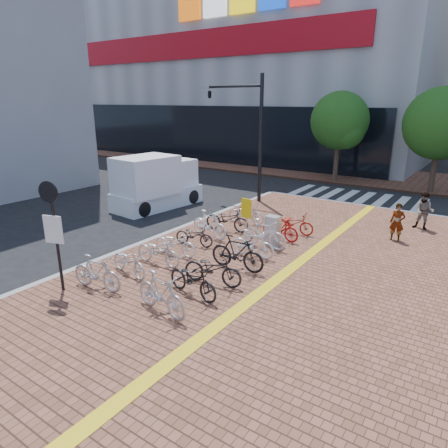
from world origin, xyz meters
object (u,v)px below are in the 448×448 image
Objects in this scene: bike_11 at (237,253)px; traffic_light_pole at (236,115)px; bike_1 at (129,262)px; bike_9 at (193,280)px; bike_2 at (158,251)px; bike_14 at (280,228)px; bike_5 at (209,224)px; pedestrian_b at (424,211)px; bike_10 at (213,269)px; bike_8 at (161,294)px; yellow_sign at (246,212)px; pedestrian_a at (397,222)px; bike_7 at (246,214)px; bike_4 at (194,235)px; notice_sign at (53,223)px; bike_0 at (97,273)px; bike_15 at (293,223)px; utility_box at (273,230)px; bike_6 at (227,219)px; bike_3 at (175,243)px; bike_13 at (264,234)px; box_truck at (156,183)px; bike_12 at (253,244)px.

traffic_light_pole reaches higher than bike_11.
bike_9 reaches higher than bike_1.
bike_14 is (2.30, 4.58, 0.02)m from bike_2.
bike_5 is 9.28m from pedestrian_b.
bike_10 is 10.45m from pedestrian_b.
yellow_sign reaches higher than bike_8.
bike_2 is 1.19× the size of pedestrian_a.
yellow_sign is (1.25, -2.08, 0.75)m from bike_7.
notice_sign is (-0.88, -5.19, 1.66)m from bike_4.
pedestrian_b reaches higher than bike_5.
bike_0 is at bearing 140.46° from bike_11.
traffic_light_pole reaches higher than bike_14.
bike_8 is at bearing 173.96° from bike_15.
bike_8 is 1.66× the size of utility_box.
bike_1 is 5.51m from bike_6.
bike_15 is 4.06m from pedestrian_a.
bike_3 is 0.53× the size of notice_sign.
bike_13 is at bearing -76.40° from bike_5.
pedestrian_b is (4.34, 9.51, 0.31)m from bike_10.
pedestrian_b reaches higher than bike_15.
bike_4 is at bearing 36.83° from bike_8.
bike_10 is 1.17× the size of pedestrian_b.
pedestrian_b reaches higher than bike_2.
pedestrian_a reaches higher than bike_13.
bike_2 is 6.10m from bike_15.
box_truck is at bearing -160.19° from pedestrian_b.
bike_12 reaches higher than bike_1.
bike_8 is at bearing -45.75° from box_truck.
bike_1 is 5.17m from bike_13.
bike_14 is at bearing -30.73° from bike_2.
bike_1 is 12.57m from pedestrian_b.
notice_sign is (-3.31, -7.64, 1.58)m from bike_14.
bike_9 is 4.56m from bike_13.
notice_sign is (-0.84, -1.90, 1.62)m from bike_1.
bike_1 is at bearing -51.85° from box_truck.
bike_10 is at bearing -73.25° from yellow_sign.
bike_1 is at bearing 66.31° from notice_sign.
bike_8 reaches higher than bike_15.
bike_3 is 0.99× the size of bike_7.
bike_11 is 1.11× the size of yellow_sign.
bike_15 is at bearing -5.56° from bike_13.
bike_6 is at bearing 110.96° from bike_15.
bike_15 is at bearing 7.58° from bike_8.
bike_1 is 4.36m from bike_5.
bike_3 is (0.10, 3.37, -0.07)m from bike_0.
traffic_light_pole is (-2.91, 6.50, 4.05)m from bike_5.
bike_7 is at bearing 121.10° from yellow_sign.
yellow_sign is (-1.11, -1.99, 0.76)m from bike_15.
bike_5 is 0.95× the size of bike_11.
utility_box is 1.24m from yellow_sign.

